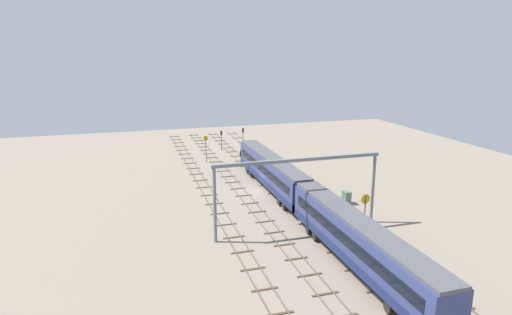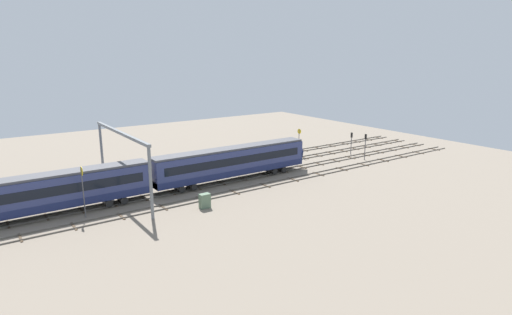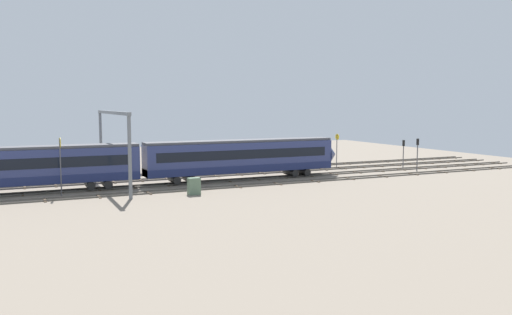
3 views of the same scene
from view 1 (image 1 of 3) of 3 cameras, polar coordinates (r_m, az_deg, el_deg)
name	(u,v)px [view 1 (image 1 of 3)]	position (r m, az deg, el deg)	size (l,w,h in m)	color
ground_plane	(256,191)	(62.26, 0.02, -4.46)	(106.98, 106.98, 0.00)	gray
track_near_foreground	(301,186)	(64.50, 5.96, -3.81)	(90.98, 2.40, 0.16)	#59544C
track_with_train	(271,189)	(62.92, 2.05, -4.21)	(90.98, 2.40, 0.16)	#59544C
track_middle	(241,192)	(61.64, -2.05, -4.60)	(90.98, 2.40, 0.16)	#59544C
track_second_far	(209,195)	(60.70, -6.30, -4.99)	(90.98, 2.40, 0.16)	#59544C
train	(303,198)	(51.71, 6.29, -5.39)	(50.40, 3.24, 4.80)	navy
overhead_gantry	(299,176)	(46.92, 5.72, -2.53)	(0.40, 19.36, 8.52)	slate
speed_sign_near_foreground	(206,145)	(77.50, -6.70, 1.66)	(0.14, 0.92, 4.95)	#4C4C51
speed_sign_mid_trackside	(365,213)	(44.73, 14.28, -7.23)	(0.14, 1.02, 5.95)	#4C4C51
signal_light_trackside_approach	(221,137)	(86.65, -4.65, 2.68)	(0.31, 0.32, 4.08)	#4C4C51
signal_light_trackside_departure	(243,136)	(86.46, -1.75, 2.89)	(0.31, 0.32, 4.57)	#4C4C51
relay_cabinet	(346,197)	(58.17, 11.96, -5.23)	(1.26, 0.82, 1.76)	#597259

